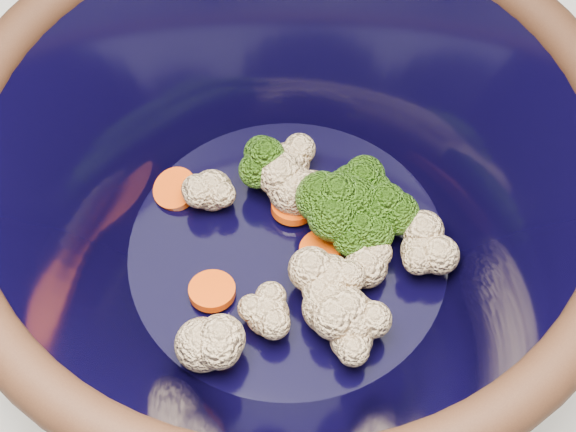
% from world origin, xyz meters
% --- Properties ---
extents(counter, '(1.20, 1.20, 0.90)m').
position_xyz_m(counter, '(0.00, 0.00, 0.45)').
color(counter, silver).
rests_on(counter, ground).
extents(mixing_bowl, '(0.46, 0.46, 0.17)m').
position_xyz_m(mixing_bowl, '(-0.08, -0.09, 0.99)').
color(mixing_bowl, black).
rests_on(mixing_bowl, counter).
extents(vegetable_pile, '(0.20, 0.18, 0.06)m').
position_xyz_m(vegetable_pile, '(-0.06, -0.09, 0.96)').
color(vegetable_pile, '#608442').
rests_on(vegetable_pile, mixing_bowl).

